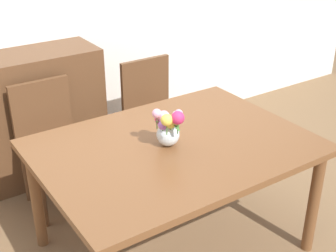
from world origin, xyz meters
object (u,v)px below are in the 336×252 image
Objects in this scene: dining_table at (174,156)px; dresser at (10,122)px; chair_left at (50,137)px; chair_right at (153,109)px; flower_vase at (168,127)px.

dresser is at bearing 113.43° from dining_table.
dresser reaches higher than dining_table.
chair_right is (0.85, 0.00, 0.00)m from chair_left.
chair_left is at bearing 112.48° from flower_vase.
dining_table is 1.02m from chair_left.
flower_vase is at bearing 112.48° from chair_left.
dining_table is 1.72× the size of chair_left.
chair_left reaches higher than dining_table.
dining_table is at bearing 114.97° from chair_left.
chair_left is 0.45m from dresser.
flower_vase reaches higher than chair_right.
dresser reaches higher than chair_left.
dresser is 5.72× the size of flower_vase.
chair_right is at bearing 62.78° from flower_vase.
dresser is (-1.00, 0.42, -0.02)m from chair_right.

